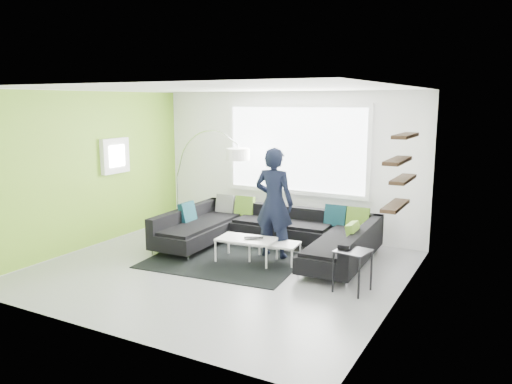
# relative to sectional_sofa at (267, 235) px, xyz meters

# --- Properties ---
(ground) EXTENTS (5.50, 5.50, 0.00)m
(ground) POSITION_rel_sectional_sofa_xyz_m (-0.28, -1.09, -0.34)
(ground) COLOR gray
(ground) RESTS_ON ground
(room_shell) EXTENTS (5.54, 5.04, 2.82)m
(room_shell) POSITION_rel_sectional_sofa_xyz_m (-0.24, -0.88, 1.47)
(room_shell) COLOR white
(room_shell) RESTS_ON ground
(sectional_sofa) EXTENTS (3.60, 2.30, 0.76)m
(sectional_sofa) POSITION_rel_sectional_sofa_xyz_m (0.00, 0.00, 0.00)
(sectional_sofa) COLOR black
(sectional_sofa) RESTS_ON ground
(rug) EXTENTS (2.62, 2.02, 0.01)m
(rug) POSITION_rel_sectional_sofa_xyz_m (-0.43, -0.73, -0.33)
(rug) COLOR black
(rug) RESTS_ON ground
(coffee_table) EXTENTS (1.27, 0.82, 0.40)m
(coffee_table) POSITION_rel_sectional_sofa_xyz_m (0.12, -0.46, -0.14)
(coffee_table) COLOR white
(coffee_table) RESTS_ON ground
(arc_lamp) EXTENTS (2.06, 1.19, 2.06)m
(arc_lamp) POSITION_rel_sectional_sofa_xyz_m (-2.67, 1.00, 0.69)
(arc_lamp) COLOR silver
(arc_lamp) RESTS_ON ground
(side_table) EXTENTS (0.49, 0.49, 0.59)m
(side_table) POSITION_rel_sectional_sofa_xyz_m (1.85, -1.01, -0.04)
(side_table) COLOR black
(side_table) RESTS_ON ground
(person) EXTENTS (0.70, 0.48, 1.87)m
(person) POSITION_rel_sectional_sofa_xyz_m (0.19, -0.11, 0.60)
(person) COLOR black
(person) RESTS_ON ground
(laptop) EXTENTS (0.48, 0.46, 0.02)m
(laptop) POSITION_rel_sectional_sofa_xyz_m (0.05, -0.58, 0.07)
(laptop) COLOR black
(laptop) RESTS_ON coffee_table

